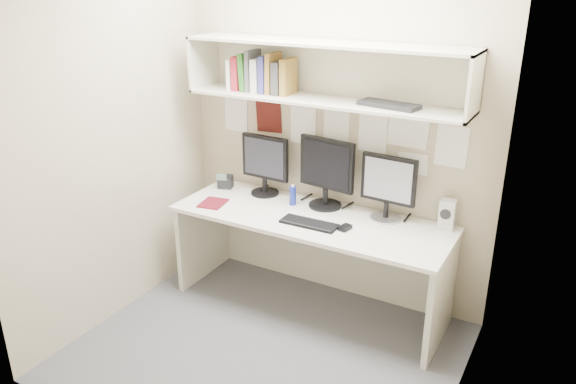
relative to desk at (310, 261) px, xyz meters
The scene contains 19 objects.
floor 0.75m from the desk, 90.00° to the right, with size 2.40×2.00×0.01m, color #49494F.
wall_back 1.00m from the desk, 90.00° to the left, with size 2.40×0.02×2.60m, color tan.
wall_front 1.90m from the desk, 90.00° to the right, with size 2.40×0.02×2.60m, color tan.
wall_left 1.65m from the desk, 151.57° to the right, with size 0.02×2.00×2.60m, color tan.
wall_right 1.65m from the desk, 28.43° to the right, with size 0.02×2.00×2.60m, color tan.
desk is the anchor object (origin of this frame).
overhead_hutch 1.37m from the desk, 90.00° to the left, with size 2.00×0.38×0.40m.
pinned_papers 0.95m from the desk, 90.00° to the left, with size 1.92×0.01×0.48m, color white, non-canonical shape.
monitor_left 0.83m from the desk, 156.80° to the left, with size 0.40×0.22×0.46m.
monitor_center 0.68m from the desk, 87.51° to the left, with size 0.44×0.24×0.52m.
monitor_right 0.81m from the desk, 24.60° to the left, with size 0.40×0.22×0.46m.
keyboard 0.40m from the desk, 67.96° to the right, with size 0.40×0.14×0.02m, color black.
mouse 0.49m from the desk, 16.70° to the right, with size 0.06×0.09×0.03m, color black.
speaker 1.04m from the desk, 16.62° to the left, with size 0.11×0.11×0.20m.
blue_bottle 0.50m from the desk, 150.42° to the left, with size 0.05×0.05×0.16m.
maroon_notebook 0.84m from the desk, 168.17° to the right, with size 0.17×0.21×0.01m, color #5C0F1A.
desk_phone 0.97m from the desk, 168.78° to the left, with size 0.13×0.13×0.13m.
book_stack 1.40m from the desk, 161.28° to the left, with size 0.49×0.18×0.29m.
hutch_tray 1.29m from the desk, 16.76° to the left, with size 0.40×0.15×0.03m, color black.
Camera 1 is at (1.63, -2.61, 2.34)m, focal length 35.00 mm.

